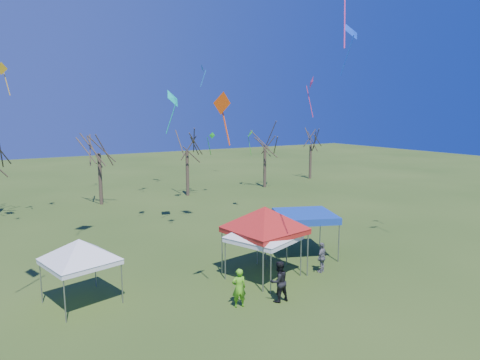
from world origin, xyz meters
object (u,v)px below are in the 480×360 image
Objects in this scene: tent_white_west at (79,244)px; person_green at (239,288)px; tent_white_mid at (264,221)px; tree_2 at (98,135)px; tent_red at (265,211)px; tree_4 at (265,132)px; tree_5 at (311,133)px; person_dark at (279,281)px; tent_blue at (305,216)px; tree_3 at (187,135)px; person_grey at (322,257)px.

tent_white_west is 2.16× the size of person_green.
tent_white_mid is 4.07m from person_green.
tree_2 reaches higher than tent_red.
tree_5 is at bearing 13.85° from tree_4.
tent_red reaches higher than person_dark.
tree_2 is at bearing -83.80° from person_dark.
tent_white_west reaches higher than person_dark.
tree_4 is 30.14m from person_green.
person_dark is at bearing -30.46° from tent_white_west.
tent_red is (-14.80, -21.25, -2.72)m from tree_4.
tree_4 reaches higher than tent_white_mid.
person_green is at bearing -142.05° from tent_white_mid.
tent_red is (2.92, -21.62, -2.95)m from tree_2.
person_green is (-1.78, 0.45, -0.06)m from person_dark.
tree_4 reaches higher than tent_red.
tree_4 is at bearing 61.04° from tent_blue.
tent_white_west is 12.48m from tent_blue.
tree_2 is 25.18m from person_dark.
tree_3 is 25.66m from person_dark.
tree_5 is at bearing 48.59° from tent_blue.
tent_red reaches higher than tent_blue.
person_green is at bearing -150.85° from tent_blue.
tent_red is at bearing -124.86° from tree_4.
tree_2 is 21.29m from tent_white_west.
tent_white_mid is at bearing -11.90° from tent_white_west.
tree_5 is 1.93× the size of tent_white_mid.
tree_2 is 24.24m from person_grey.
tree_2 is at bearing -176.30° from tree_5.
tree_4 is 30.91m from tent_white_west.
tent_white_mid is at bearing -104.94° from tree_3.
tent_blue is 2.61× the size of person_grey.
tent_white_mid is at bearing -108.28° from person_dark.
tent_white_west is at bearing -145.54° from tree_5.
tent_red is at bearing -82.31° from tree_2.
tree_4 is 1.89× the size of tent_blue.
tree_4 reaches higher than person_grey.
tent_red is 3.95m from person_grey.
tent_red reaches higher than tent_white_west.
tree_4 is 26.10m from person_grey.
tree_2 reaches higher than tent_blue.
tree_5 is at bearing 3.70° from tree_2.
person_dark is 1.07× the size of person_green.
person_grey is at bearing -129.70° from tree_5.
tree_3 reaches higher than tree_4.
tree_5 is 37.10m from person_green.
tree_4 reaches higher than person_green.
tent_white_west is at bearing 179.48° from tent_blue.
tent_white_west is at bearing -105.97° from tree_2.
tree_2 is 1.10× the size of tree_5.
tree_4 reaches higher than tree_5.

